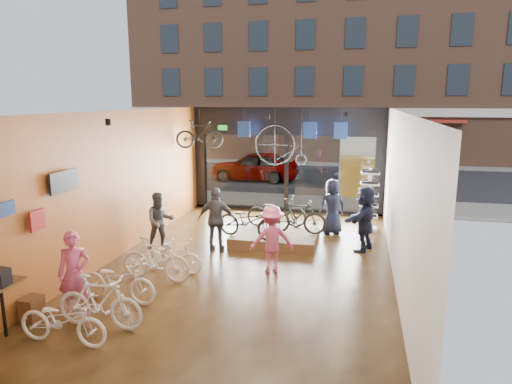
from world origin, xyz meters
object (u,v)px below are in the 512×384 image
(floor_bike_1, at_px, (100,302))
(customer_3, at_px, (272,239))
(floor_bike_0, at_px, (63,320))
(customer_5, at_px, (365,219))
(floor_bike_4, at_px, (172,256))
(customer_0, at_px, (74,274))
(customer_1, at_px, (160,221))
(box_truck, at_px, (363,163))
(customer_4, at_px, (332,207))
(hung_bike, at_px, (200,134))
(floor_bike_2, at_px, (117,281))
(penny_farthing, at_px, (283,147))
(floor_bike_3, at_px, (155,259))
(display_bike_right, at_px, (277,212))
(display_bike_left, at_px, (248,221))
(street_car, at_px, (254,166))
(display_platform, at_px, (275,238))
(customer_2, at_px, (217,220))
(display_bike_mid, at_px, (297,217))
(sunglasses_rack, at_px, (369,200))

(floor_bike_1, height_order, customer_3, customer_3)
(floor_bike_0, height_order, floor_bike_1, floor_bike_1)
(floor_bike_1, distance_m, customer_5, 7.26)
(floor_bike_0, height_order, floor_bike_4, floor_bike_0)
(customer_0, bearing_deg, customer_1, 68.31)
(box_truck, relative_size, customer_0, 3.74)
(customer_3, relative_size, customer_4, 0.95)
(customer_4, xyz_separation_m, hung_bike, (-4.55, 0.88, 2.07))
(floor_bike_2, relative_size, penny_farthing, 0.99)
(floor_bike_3, height_order, display_bike_right, display_bike_right)
(customer_3, bearing_deg, customer_0, 21.94)
(display_bike_left, distance_m, customer_3, 1.87)
(box_truck, height_order, floor_bike_4, box_truck)
(floor_bike_3, bearing_deg, box_truck, -16.03)
(street_car, xyz_separation_m, penny_farthing, (2.66, -7.08, 1.75))
(floor_bike_0, distance_m, display_platform, 6.75)
(customer_2, bearing_deg, display_bike_right, -132.47)
(box_truck, bearing_deg, floor_bike_4, -110.63)
(display_bike_mid, xyz_separation_m, customer_2, (-2.03, -1.11, 0.08))
(customer_3, bearing_deg, customer_4, -129.85)
(street_car, distance_m, floor_bike_2, 14.55)
(customer_4, xyz_separation_m, sunglasses_rack, (1.10, 0.63, 0.13))
(display_platform, relative_size, display_bike_right, 1.35)
(street_car, distance_m, customer_0, 15.24)
(display_bike_left, relative_size, customer_4, 1.08)
(street_car, xyz_separation_m, box_truck, (5.39, -1.00, 0.47))
(floor_bike_1, bearing_deg, box_truck, -17.46)
(box_truck, relative_size, hung_bike, 3.92)
(display_bike_mid, xyz_separation_m, hung_bike, (-3.63, 2.11, 2.12))
(street_car, relative_size, customer_2, 2.51)
(box_truck, distance_m, display_bike_mid, 9.11)
(display_bike_left, distance_m, customer_4, 2.91)
(display_platform, bearing_deg, street_car, 106.48)
(floor_bike_2, xyz_separation_m, display_bike_left, (1.78, 3.92, 0.33))
(box_truck, distance_m, display_platform, 9.36)
(street_car, xyz_separation_m, display_platform, (2.95, -9.97, -0.60))
(floor_bike_2, height_order, hung_bike, hung_bike)
(customer_0, height_order, customer_4, customer_4)
(display_bike_left, height_order, customer_5, customer_5)
(display_bike_right, bearing_deg, floor_bike_2, 150.20)
(display_bike_right, height_order, customer_5, customer_5)
(display_bike_right, bearing_deg, customer_5, -111.73)
(display_bike_left, bearing_deg, customer_1, 119.55)
(floor_bike_2, height_order, customer_5, customer_5)
(street_car, relative_size, floor_bike_2, 2.58)
(floor_bike_3, relative_size, customer_1, 1.07)
(floor_bike_2, bearing_deg, customer_4, -30.63)
(display_bike_mid, height_order, customer_1, customer_1)
(customer_0, distance_m, customer_4, 7.92)
(customer_5, height_order, hung_bike, hung_bike)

